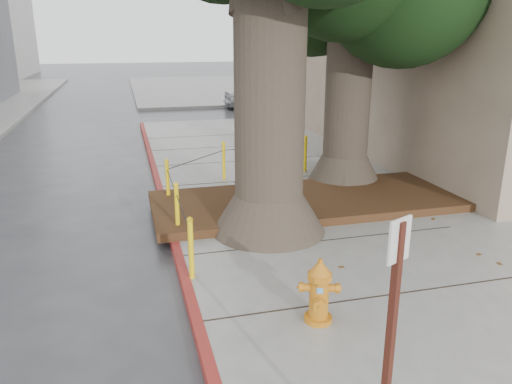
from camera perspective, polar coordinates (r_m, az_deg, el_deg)
The scene contains 11 objects.
ground at distance 6.97m, azimuth 10.29°, elevation -13.21°, with size 140.00×140.00×0.00m, color #28282B.
sidewalk_far at distance 36.61m, azimuth -1.11°, elevation 11.91°, with size 16.00×20.00×0.15m, color slate.
curb_red at distance 8.64m, azimuth -9.13°, elevation -6.36°, with size 0.14×26.00×0.16m, color maroon.
planter_bed at distance 10.49m, azimuth 5.92°, elevation -1.01°, with size 6.40×2.60×0.16m, color black.
building_side_white at distance 36.55m, azimuth 16.73°, elevation 18.17°, with size 10.00×10.00×9.00m, color silver.
building_side_grey at distance 44.88m, azimuth 19.70°, elevation 19.54°, with size 12.00×14.00×12.00m, color slate.
bollard_ring at distance 10.34m, azimuth -4.16°, elevation 1.28°, with size 3.79×5.39×0.95m.
fire_hydrant at distance 6.21m, azimuth 7.23°, elevation -11.22°, with size 0.44×0.44×0.83m.
signpost at distance 3.82m, azimuth 15.03°, elevation -16.68°, with size 0.21×0.11×2.23m.
car_silver at distance 25.94m, azimuth 0.39°, elevation 10.89°, with size 1.44×3.59×1.22m, color #B0B1B6.
car_red at distance 28.06m, azimuth 10.00°, elevation 11.26°, with size 1.44×4.14×1.36m, color maroon.
Camera 1 is at (-2.69, -5.39, 3.51)m, focal length 35.00 mm.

